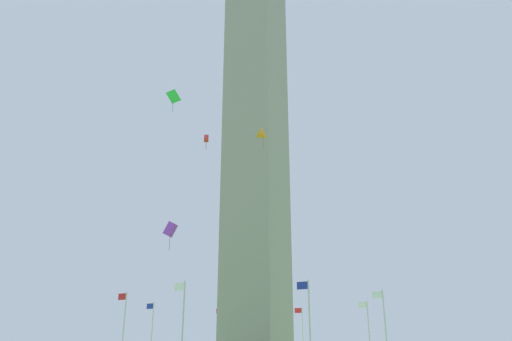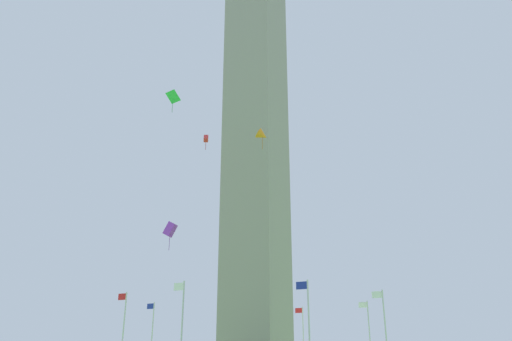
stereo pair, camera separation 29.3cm
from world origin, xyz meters
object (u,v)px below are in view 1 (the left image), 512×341
at_px(flagpole_ne, 123,329).
at_px(flagpole_sw, 369,333).
at_px(flagpole_se, 309,324).
at_px(kite_green_diamond, 173,97).
at_px(obelisk_monument, 256,130).
at_px(kite_orange_delta, 263,135).
at_px(kite_purple_box, 170,229).
at_px(flagpole_e, 182,325).
at_px(kite_red_box, 206,138).
at_px(flagpole_n, 151,334).
at_px(flagpole_nw, 222,336).
at_px(flagpole_w, 302,335).
at_px(flagpole_s, 385,329).

bearing_deg(flagpole_ne, flagpole_sw, -135.00).
xyz_separation_m(flagpole_se, kite_green_diamond, (13.64, 2.30, 23.49)).
relative_size(obelisk_monument, kite_orange_delta, 27.00).
bearing_deg(flagpole_sw, kite_purple_box, 49.84).
relative_size(flagpole_e, kite_red_box, 4.45).
bearing_deg(obelisk_monument, flagpole_n, 0.00).
xyz_separation_m(flagpole_se, flagpole_nw, (19.65, -19.65, 0.00)).
xyz_separation_m(flagpole_e, kite_purple_box, (5.73, -5.29, 9.98)).
bearing_deg(flagpole_nw, flagpole_w, -157.50).
distance_m(flagpole_e, kite_red_box, 20.34).
bearing_deg(flagpole_ne, flagpole_nw, -90.00).
bearing_deg(flagpole_sw, flagpole_se, 90.00).
relative_size(flagpole_ne, flagpole_nw, 1.00).
bearing_deg(kite_green_diamond, flagpole_w, -98.33).
relative_size(flagpole_s, flagpole_w, 1.00).
bearing_deg(kite_red_box, flagpole_sw, -121.82).
relative_size(obelisk_monument, flagpole_se, 7.02).
height_order(flagpole_ne, flagpole_w, same).
relative_size(flagpole_s, flagpole_nw, 1.00).
bearing_deg(flagpole_nw, flagpole_s, 157.50).
bearing_deg(flagpole_s, kite_orange_delta, 58.99).
bearing_deg(kite_orange_delta, kite_green_diamond, 0.98).
bearing_deg(flagpole_nw, flagpole_n, 67.50).
xyz_separation_m(flagpole_ne, kite_green_diamond, (-6.01, 2.30, 23.49)).
relative_size(flagpole_ne, kite_orange_delta, 3.84).
xyz_separation_m(obelisk_monument, kite_orange_delta, (-6.65, 11.95, -6.95)).
relative_size(kite_red_box, kite_green_diamond, 0.77).
distance_m(flagpole_w, kite_red_box, 29.93).
relative_size(flagpole_nw, kite_orange_delta, 3.84).
xyz_separation_m(flagpole_sw, kite_orange_delta, (3.11, 21.77, 16.93)).
bearing_deg(kite_red_box, flagpole_n, -35.35).
bearing_deg(kite_orange_delta, flagpole_n, -30.10).
height_order(flagpole_nw, kite_orange_delta, kite_orange_delta).
relative_size(flagpole_ne, flagpole_w, 1.00).
xyz_separation_m(flagpole_sw, kite_green_diamond, (13.64, 21.95, 23.49)).
relative_size(kite_green_diamond, kite_purple_box, 0.77).
height_order(obelisk_monument, flagpole_s, obelisk_monument).
relative_size(flagpole_se, flagpole_sw, 1.00).
xyz_separation_m(flagpole_ne, flagpole_se, (-19.65, 0.00, 0.00)).
xyz_separation_m(kite_orange_delta, kite_purple_box, (12.44, -3.34, -6.95)).
bearing_deg(flagpole_nw, kite_orange_delta, 127.22).
distance_m(flagpole_sw, kite_red_box, 29.29).
xyz_separation_m(flagpole_s, kite_orange_delta, (7.18, 11.95, 16.93)).
bearing_deg(kite_green_diamond, kite_orange_delta, -179.02).
height_order(obelisk_monument, flagpole_n, obelisk_monument).
height_order(flagpole_se, flagpole_w, same).
bearing_deg(flagpole_se, flagpole_w, -67.50).
relative_size(flagpole_w, kite_red_box, 4.45).
bearing_deg(obelisk_monument, flagpole_s, 180.00).
height_order(flagpole_w, kite_red_box, kite_red_box).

